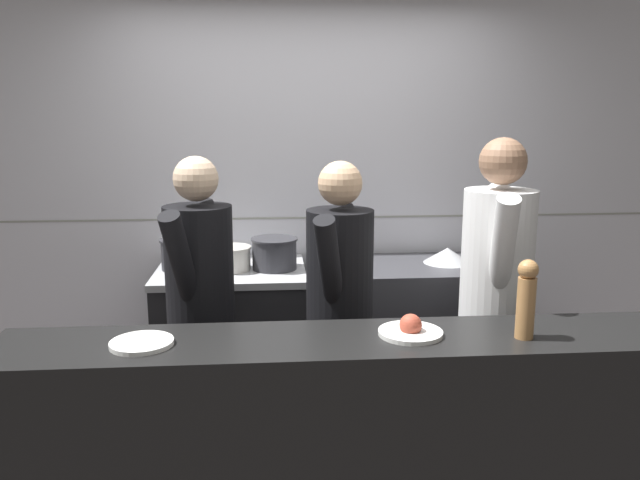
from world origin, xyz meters
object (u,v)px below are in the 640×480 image
(braising_pot, at_px, (274,253))
(mixing_bowl_steel, at_px, (447,255))
(sauce_pot, at_px, (231,258))
(chef_sous, at_px, (339,306))
(chef_line, at_px, (495,293))
(chef_head_cook, at_px, (201,304))
(plated_dish_main, at_px, (142,343))
(plated_dish_appetiser, at_px, (410,330))
(pepper_mill, at_px, (526,297))
(oven_range, at_px, (233,340))
(stock_pot, at_px, (184,253))

(braising_pot, xyz_separation_m, mixing_bowl_steel, (1.07, 0.06, -0.05))
(sauce_pot, bearing_deg, chef_sous, -51.15)
(chef_line, bearing_deg, braising_pot, 160.23)
(chef_head_cook, bearing_deg, plated_dish_main, -86.05)
(mixing_bowl_steel, height_order, plated_dish_main, mixing_bowl_steel)
(plated_dish_appetiser, height_order, pepper_mill, pepper_mill)
(braising_pot, relative_size, pepper_mill, 0.88)
(plated_dish_appetiser, xyz_separation_m, chef_line, (0.56, 0.56, -0.02))
(mixing_bowl_steel, bearing_deg, plated_dish_appetiser, -111.69)
(chef_head_cook, bearing_deg, sauce_pot, 96.72)
(oven_range, xyz_separation_m, pepper_mill, (1.23, -1.41, 0.67))
(chef_head_cook, bearing_deg, oven_range, 97.61)
(mixing_bowl_steel, height_order, pepper_mill, pepper_mill)
(plated_dish_main, bearing_deg, oven_range, 79.34)
(chef_sous, bearing_deg, stock_pot, 157.65)
(mixing_bowl_steel, xyz_separation_m, chef_head_cook, (-1.44, -0.72, -0.05))
(braising_pot, xyz_separation_m, pepper_mill, (0.97, -1.38, 0.11))
(plated_dish_appetiser, bearing_deg, stock_pot, 128.20)
(plated_dish_main, distance_m, pepper_mill, 1.50)
(chef_line, bearing_deg, chef_sous, -167.46)
(pepper_mill, xyz_separation_m, chef_sous, (-0.66, 0.66, -0.23))
(mixing_bowl_steel, bearing_deg, oven_range, -178.94)
(braising_pot, height_order, chef_head_cook, chef_head_cook)
(stock_pot, xyz_separation_m, chef_head_cook, (0.17, -0.71, -0.10))
(plated_dish_appetiser, distance_m, chef_sous, 0.64)
(mixing_bowl_steel, xyz_separation_m, plated_dish_appetiser, (-0.54, -1.37, 0.02))
(pepper_mill, bearing_deg, chef_sous, 134.75)
(oven_range, distance_m, chef_head_cook, 0.83)
(chef_sous, bearing_deg, mixing_bowl_steel, 65.07)
(braising_pot, distance_m, plated_dish_main, 1.44)
(chef_sous, bearing_deg, oven_range, 146.99)
(pepper_mill, distance_m, chef_sous, 0.96)
(sauce_pot, relative_size, pepper_mill, 0.77)
(plated_dish_appetiser, xyz_separation_m, chef_sous, (-0.22, 0.59, -0.08))
(oven_range, distance_m, chef_sous, 1.04)
(plated_dish_appetiser, bearing_deg, sauce_pot, 121.20)
(stock_pot, bearing_deg, braising_pot, -5.02)
(pepper_mill, distance_m, chef_line, 0.66)
(braising_pot, xyz_separation_m, chef_head_cook, (-0.37, -0.66, -0.10))
(chef_head_cook, height_order, chef_line, chef_line)
(oven_range, height_order, stock_pot, stock_pot)
(braising_pot, height_order, chef_line, chef_line)
(plated_dish_appetiser, relative_size, chef_line, 0.15)
(stock_pot, relative_size, plated_dish_main, 1.16)
(sauce_pot, bearing_deg, oven_range, 94.81)
(plated_dish_main, xyz_separation_m, chef_sous, (0.83, 0.62, -0.07))
(oven_range, height_order, sauce_pot, sauce_pot)
(stock_pot, distance_m, chef_line, 1.81)
(sauce_pot, height_order, pepper_mill, pepper_mill)
(plated_dish_appetiser, distance_m, chef_line, 0.79)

